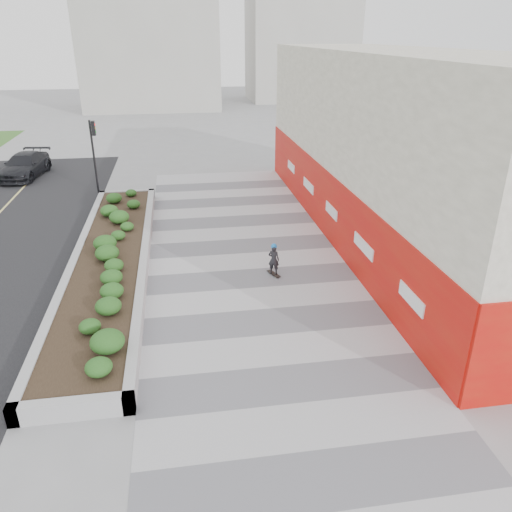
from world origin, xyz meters
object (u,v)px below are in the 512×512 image
at_px(planter, 110,256).
at_px(traffic_signal_near, 94,146).
at_px(car_dark, 25,166).
at_px(skateboarder, 274,259).

relative_size(planter, traffic_signal_near, 4.29).
bearing_deg(car_dark, planter, -57.38).
height_order(planter, car_dark, car_dark).
relative_size(planter, car_dark, 3.50).
xyz_separation_m(skateboarder, car_dark, (-13.27, 16.86, 0.07)).
distance_m(planter, car_dark, 16.53).
bearing_deg(car_dark, traffic_signal_near, -33.01).
xyz_separation_m(planter, car_dark, (-6.94, 15.00, 0.33)).
bearing_deg(traffic_signal_near, skateboarder, -56.90).
height_order(planter, skateboarder, skateboarder).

